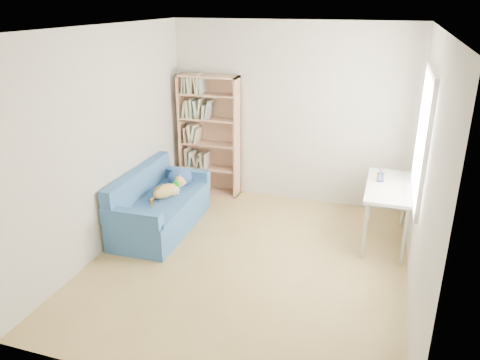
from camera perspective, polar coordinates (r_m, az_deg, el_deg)
name	(u,v)px	position (r m, az deg, el deg)	size (l,w,h in m)	color
ground	(249,262)	(5.52, 1.11, -9.96)	(4.00, 4.00, 0.00)	#A18248
room_shell	(260,125)	(4.88, 2.48, 6.70)	(3.54, 4.04, 2.62)	silver
sofa	(160,206)	(6.26, -9.76, -3.15)	(0.81, 1.63, 0.80)	navy
bookshelf	(210,141)	(7.15, -3.74, 4.82)	(0.91, 0.28, 1.83)	tan
desk	(389,191)	(5.97, 17.67, -1.31)	(0.54, 1.17, 0.75)	white
pen_cup	(380,176)	(6.02, 16.75, 0.42)	(0.09, 0.09, 0.17)	white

